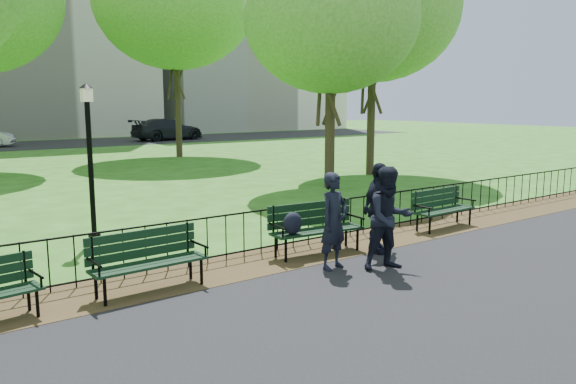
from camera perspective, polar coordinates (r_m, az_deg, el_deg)
ground at (r=10.41m, az=8.08°, el=-7.73°), size 120.00×120.00×0.00m
asphalt_path at (r=8.46m, az=24.75°, el=-12.51°), size 60.00×9.20×0.01m
dirt_strip at (r=11.48m, az=2.84°, el=-5.96°), size 60.00×1.60×0.01m
far_street at (r=42.78m, az=-26.75°, el=4.19°), size 70.00×9.00×0.01m
iron_fence at (r=11.74m, az=1.32°, el=-3.17°), size 24.06×0.06×1.00m
apartment_east at (r=64.84m, az=-5.45°, el=17.12°), size 20.00×15.00×24.00m
park_bench_main at (r=11.00m, az=1.95°, el=-3.14°), size 1.99×0.79×1.10m
park_bench_left_a at (r=9.27m, az=-14.15°, el=-6.14°), size 1.89×0.65×1.06m
park_bench_right_a at (r=13.91m, az=15.29°, el=-1.20°), size 1.81×0.62×1.02m
lamppost at (r=12.75m, az=-19.47°, el=3.44°), size 0.31×0.31×3.40m
tree_near_e at (r=19.92m, az=4.41°, el=17.20°), size 5.99×5.99×8.35m
tree_mid_e at (r=23.72m, az=8.69°, el=17.99°), size 6.90×6.90×9.62m
tree_far_e at (r=31.78m, az=-11.44°, el=18.60°), size 8.58×8.58×11.95m
person_left at (r=10.11m, az=4.68°, el=-2.95°), size 0.71×0.53×1.76m
person_mid at (r=10.20m, az=10.27°, el=-2.65°), size 1.00×0.71×1.87m
person_right at (r=11.30m, az=9.12°, el=-1.61°), size 1.14×0.75×1.81m
sedan_dark at (r=45.22m, az=-12.12°, el=6.25°), size 6.03×3.12×1.67m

